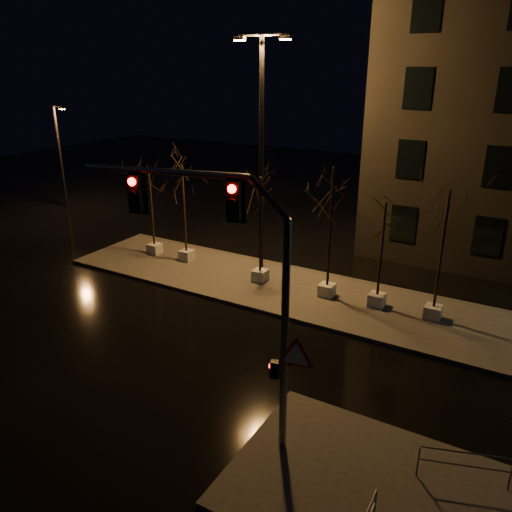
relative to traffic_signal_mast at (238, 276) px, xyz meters
The scene contains 13 objects.
ground 7.14m from the traffic_signal_mast, 136.55° to the left, with size 90.00×90.00×0.00m, color black.
median 11.34m from the traffic_signal_mast, 111.32° to the left, with size 22.00×5.00×0.15m, color #44413D.
sidewalk_corner 6.20m from the traffic_signal_mast, ahead, with size 7.00×5.00×0.15m, color #44413D.
tree_0 15.42m from the traffic_signal_mast, 139.48° to the left, with size 1.80×1.80×4.51m.
tree_1 13.85m from the traffic_signal_mast, 133.54° to the left, with size 1.80×1.80×5.21m.
tree_2 10.78m from the traffic_signal_mast, 116.62° to the left, with size 1.80×1.80×5.15m.
tree_3 9.75m from the traffic_signal_mast, 98.32° to the left, with size 1.80×1.80×5.95m.
tree_4 9.90m from the traffic_signal_mast, 85.18° to the left, with size 1.80×1.80×4.67m.
tree_5 10.33m from the traffic_signal_mast, 72.21° to the left, with size 1.80×1.80×5.50m.
traffic_signal_mast is the anchor object (origin of this frame).
streetlight_main 12.52m from the traffic_signal_mast, 116.80° to the left, with size 2.74×0.61×10.95m.
streetlight_far 28.10m from the traffic_signal_mast, 148.72° to the left, with size 1.42×0.46×7.25m.
guard_rail_a 7.13m from the traffic_signal_mast, 13.01° to the left, with size 2.08×0.71×0.94m.
Camera 1 is at (9.68, -13.00, 9.77)m, focal length 35.00 mm.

